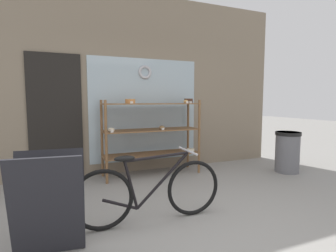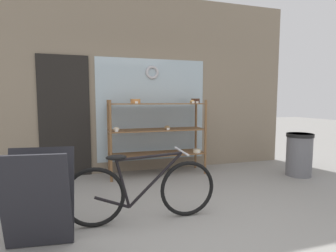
{
  "view_description": "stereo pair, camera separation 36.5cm",
  "coord_description": "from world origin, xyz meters",
  "px_view_note": "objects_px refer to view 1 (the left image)",
  "views": [
    {
      "loc": [
        -1.28,
        -2.1,
        1.33
      ],
      "look_at": [
        0.11,
        1.26,
        0.98
      ],
      "focal_mm": 28.0,
      "sensor_mm": 36.0,
      "label": 1
    },
    {
      "loc": [
        -0.94,
        -2.22,
        1.33
      ],
      "look_at": [
        0.11,
        1.26,
        0.98
      ],
      "focal_mm": 28.0,
      "sensor_mm": 36.0,
      "label": 2
    }
  ],
  "objects_px": {
    "bicycle": "(150,191)",
    "sandwich_board": "(49,203)",
    "trash_bin": "(287,151)",
    "display_case": "(153,129)"
  },
  "relations": [
    {
      "from": "bicycle",
      "to": "sandwich_board",
      "type": "height_order",
      "value": "sandwich_board"
    },
    {
      "from": "bicycle",
      "to": "trash_bin",
      "type": "relative_size",
      "value": 2.23
    },
    {
      "from": "display_case",
      "to": "sandwich_board",
      "type": "height_order",
      "value": "display_case"
    },
    {
      "from": "display_case",
      "to": "trash_bin",
      "type": "distance_m",
      "value": 2.53
    },
    {
      "from": "bicycle",
      "to": "sandwich_board",
      "type": "distance_m",
      "value": 1.02
    },
    {
      "from": "bicycle",
      "to": "sandwich_board",
      "type": "xyz_separation_m",
      "value": [
        -1.0,
        -0.22,
        0.1
      ]
    },
    {
      "from": "display_case",
      "to": "trash_bin",
      "type": "height_order",
      "value": "display_case"
    },
    {
      "from": "sandwich_board",
      "to": "display_case",
      "type": "bearing_deg",
      "value": 56.45
    },
    {
      "from": "bicycle",
      "to": "trash_bin",
      "type": "xyz_separation_m",
      "value": [
        3.0,
        0.95,
        0.06
      ]
    },
    {
      "from": "sandwich_board",
      "to": "trash_bin",
      "type": "relative_size",
      "value": 1.17
    }
  ]
}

